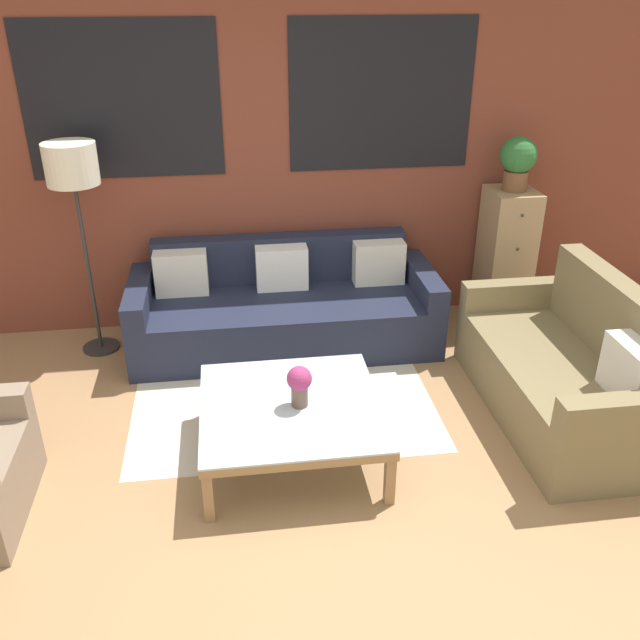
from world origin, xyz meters
The scene contains 10 objects.
ground_plane centered at (0.00, 0.00, 0.00)m, with size 16.00×16.00×0.00m, color #9E754C.
wall_back_brick centered at (0.00, 2.44, 1.41)m, with size 8.40×0.09×2.80m.
rug centered at (0.04, 1.16, 0.00)m, with size 2.02×1.53×0.00m.
couch_dark centered at (0.14, 1.95, 0.28)m, with size 2.32×0.88×0.78m.
settee_vintage centered at (1.85, 0.70, 0.31)m, with size 0.80×1.67×0.92m.
coffee_table centered at (0.04, 0.51, 0.32)m, with size 1.05×1.05×0.37m.
floor_lamp centered at (-1.30, 2.04, 1.37)m, with size 0.36×0.36×1.59m.
drawer_cabinet centered at (1.98, 2.15, 0.55)m, with size 0.36×0.43×1.10m.
potted_plant centered at (1.98, 2.15, 1.34)m, with size 0.28×0.28×0.42m.
flower_vase centered at (0.10, 0.50, 0.51)m, with size 0.15×0.15×0.25m.
Camera 1 is at (-0.24, -2.78, 2.59)m, focal length 38.00 mm.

